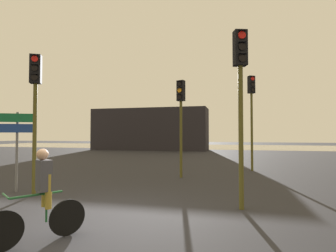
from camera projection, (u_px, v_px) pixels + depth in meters
The scene contains 9 objects.
ground_plane at pixel (88, 223), 5.50m from camera, with size 120.00×120.00×0.00m, color #28282D.
water_strip at pixel (213, 147), 39.85m from camera, with size 80.00×16.00×0.01m, color #9E937F.
distant_building at pixel (150, 129), 31.84m from camera, with size 13.83×4.00×4.96m, color black.
traffic_light_near_right at pixel (241, 85), 6.62m from camera, with size 0.38×0.40×4.51m.
traffic_light_center at pixel (181, 110), 11.45m from camera, with size 0.38×0.40×4.23m.
traffic_light_far_right at pixel (252, 105), 13.54m from camera, with size 0.40×0.42×4.90m.
traffic_light_near_left at pixel (35, 97), 8.12m from camera, with size 0.39×0.41×4.36m.
direction_sign_post at pixel (17, 137), 8.53m from camera, with size 0.99×0.54×2.60m.
cyclist at pixel (41, 195), 4.56m from camera, with size 0.99×1.44×1.62m.
Camera 1 is at (2.97, -4.99, 1.87)m, focal length 28.00 mm.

